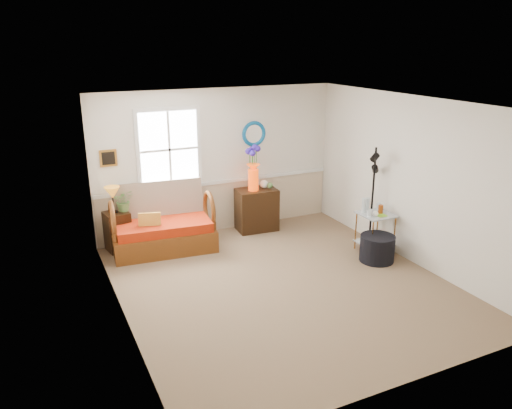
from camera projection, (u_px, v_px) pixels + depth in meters
name	position (u px, v px, depth m)	size (l,w,h in m)	color
floor	(282.00, 284.00, 7.26)	(4.50, 5.00, 0.01)	#80654C
ceiling	(286.00, 103.00, 6.44)	(4.50, 5.00, 0.01)	white
walls	(284.00, 199.00, 6.85)	(4.51, 5.01, 2.60)	silver
wainscot	(220.00, 206.00, 9.24)	(4.46, 0.02, 0.90)	#C5AE8E
chair_rail	(219.00, 182.00, 9.09)	(4.46, 0.04, 0.06)	silver
window	(169.00, 150.00, 8.51)	(1.14, 0.06, 1.44)	white
picture	(108.00, 158.00, 8.12)	(0.28, 0.03, 0.28)	#C98732
mirror	(254.00, 134.00, 9.12)	(0.47, 0.47, 0.07)	#0A74AB
loveseat	(162.00, 219.00, 8.31)	(1.67, 0.95, 1.09)	#662F0B
throw_pillow	(150.00, 224.00, 8.12)	(0.36, 0.09, 0.36)	#C95E1C
lamp_stand	(118.00, 231.00, 8.35)	(0.38, 0.38, 0.67)	black
table_lamp	(113.00, 200.00, 8.14)	(0.25, 0.25, 0.46)	orange
potted_plant	(124.00, 203.00, 8.28)	(0.34, 0.37, 0.29)	#568444
cabinet	(257.00, 210.00, 9.24)	(0.73, 0.47, 0.78)	black
flower_vase	(253.00, 168.00, 8.94)	(0.24, 0.24, 0.82)	#ED3C05
side_table	(375.00, 233.00, 8.29)	(0.53, 0.53, 0.67)	#B17432
tabletop_items	(374.00, 206.00, 8.16)	(0.41, 0.41, 0.25)	silver
floor_lamp	(372.00, 198.00, 8.37)	(0.25, 0.25, 1.72)	black
ottoman	(377.00, 248.00, 7.97)	(0.55, 0.55, 0.43)	black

